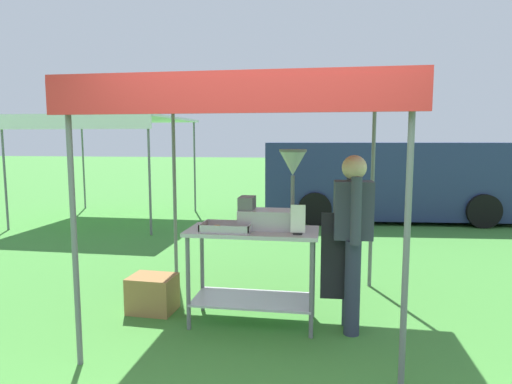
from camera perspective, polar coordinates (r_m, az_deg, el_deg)
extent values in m
plane|color=#3D7F33|center=(8.77, 6.26, -4.72)|extent=(70.00, 70.00, 0.00)
cylinder|color=slate|center=(3.58, -22.68, -4.46)|extent=(0.04, 0.04, 2.15)
cylinder|color=slate|center=(3.11, 19.07, -5.97)|extent=(0.04, 0.04, 2.15)
cylinder|color=slate|center=(5.59, -10.56, -0.17)|extent=(0.04, 0.04, 2.15)
cylinder|color=slate|center=(5.30, 14.89, -0.67)|extent=(0.04, 0.04, 2.15)
cube|color=red|center=(4.18, -0.11, 12.74)|extent=(2.62, 2.44, 0.05)
cube|color=red|center=(2.98, -3.90, 12.53)|extent=(2.62, 0.02, 0.24)
cube|color=#B7B7BC|center=(4.10, -0.44, -5.15)|extent=(1.22, 0.56, 0.04)
cube|color=#B7B7BC|center=(4.29, -0.43, -13.84)|extent=(1.12, 0.52, 0.02)
cylinder|color=slate|center=(4.13, -8.84, -11.70)|extent=(0.04, 0.04, 0.88)
cylinder|color=slate|center=(3.95, 7.25, -12.56)|extent=(0.04, 0.04, 0.88)
cylinder|color=slate|center=(4.55, -7.03, -9.91)|extent=(0.04, 0.04, 0.88)
cylinder|color=slate|center=(4.39, 7.45, -10.56)|extent=(0.04, 0.04, 0.88)
cube|color=#B7B7BC|center=(4.06, -3.81, -4.94)|extent=(0.46, 0.30, 0.01)
cube|color=#B7B7BC|center=(3.91, -4.29, -4.86)|extent=(0.46, 0.01, 0.06)
cube|color=#B7B7BC|center=(4.19, -3.37, -4.06)|extent=(0.46, 0.01, 0.06)
cube|color=#B7B7BC|center=(4.11, -6.88, -4.33)|extent=(0.01, 0.30, 0.06)
cube|color=#B7B7BC|center=(4.01, -0.67, -4.55)|extent=(0.01, 0.30, 0.06)
torus|color=gold|center=(3.95, -2.69, -5.00)|extent=(0.10, 0.10, 0.02)
torus|color=gold|center=(4.08, -5.50, -4.65)|extent=(0.10, 0.10, 0.02)
torus|color=gold|center=(4.14, -5.13, -4.50)|extent=(0.10, 0.10, 0.02)
torus|color=gold|center=(4.00, -4.89, -4.89)|extent=(0.09, 0.09, 0.02)
torus|color=gold|center=(4.08, -1.95, -4.63)|extent=(0.09, 0.09, 0.02)
torus|color=gold|center=(4.06, -2.85, -4.68)|extent=(0.09, 0.09, 0.02)
torus|color=gold|center=(4.04, -6.48, -4.78)|extent=(0.08, 0.08, 0.02)
torus|color=gold|center=(4.01, -3.85, -4.83)|extent=(0.10, 0.10, 0.02)
cube|color=#B7B7BC|center=(4.12, 1.70, -3.57)|extent=(0.56, 0.28, 0.18)
cube|color=slate|center=(4.13, -1.18, -1.43)|extent=(0.14, 0.22, 0.12)
cylinder|color=slate|center=(4.06, 4.80, -0.13)|extent=(0.04, 0.04, 0.33)
cone|color=#B7B7BC|center=(4.04, 4.83, 3.69)|extent=(0.24, 0.24, 0.22)
cylinder|color=slate|center=(4.03, 4.85, 5.40)|extent=(0.25, 0.25, 0.02)
cube|color=black|center=(3.90, 5.47, -5.42)|extent=(0.08, 0.05, 0.02)
cube|color=white|center=(3.87, 5.50, -3.50)|extent=(0.13, 0.01, 0.25)
cylinder|color=#2D3347|center=(4.08, 12.46, -12.13)|extent=(0.14, 0.14, 0.86)
cylinder|color=#2D3347|center=(4.27, 12.17, -11.27)|extent=(0.14, 0.14, 0.86)
cube|color=#383D4C|center=(4.01, 12.56, -2.29)|extent=(0.35, 0.24, 0.52)
cube|color=black|center=(4.09, 10.71, -8.25)|extent=(0.32, 0.03, 0.80)
cylinder|color=#383D4C|center=(3.79, 12.92, -2.42)|extent=(0.09, 0.09, 0.58)
cylinder|color=#383D4C|center=(4.22, 12.26, -1.48)|extent=(0.09, 0.09, 0.58)
sphere|color=#DBB28E|center=(3.97, 12.70, 3.13)|extent=(0.22, 0.22, 0.22)
cube|color=olive|center=(4.69, -13.33, -12.77)|extent=(0.47, 0.37, 0.37)
cube|color=navy|center=(10.14, 16.87, 1.67)|extent=(5.51, 2.31, 1.60)
cube|color=#1E2833|center=(9.88, 4.96, 4.14)|extent=(0.23, 1.62, 0.70)
cylinder|color=black|center=(9.07, 7.66, -2.17)|extent=(0.70, 0.29, 0.68)
cylinder|color=black|center=(10.91, 7.14, -0.66)|extent=(0.70, 0.29, 0.68)
cylinder|color=black|center=(9.83, 27.46, -2.19)|extent=(0.70, 0.29, 0.68)
cylinder|color=black|center=(11.55, 23.89, -0.77)|extent=(0.70, 0.29, 0.68)
cylinder|color=slate|center=(9.69, -29.95, 2.00)|extent=(0.04, 0.04, 2.17)
cylinder|color=slate|center=(8.17, -13.71, 1.99)|extent=(0.04, 0.04, 2.17)
cylinder|color=slate|center=(11.98, -21.59, 3.17)|extent=(0.04, 0.04, 2.17)
cylinder|color=slate|center=(10.79, -8.01, 3.23)|extent=(0.04, 0.04, 2.17)
cube|color=white|center=(10.04, -18.63, 9.03)|extent=(3.14, 2.98, 0.05)
cube|color=white|center=(8.75, -23.13, 8.34)|extent=(3.14, 0.02, 0.24)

